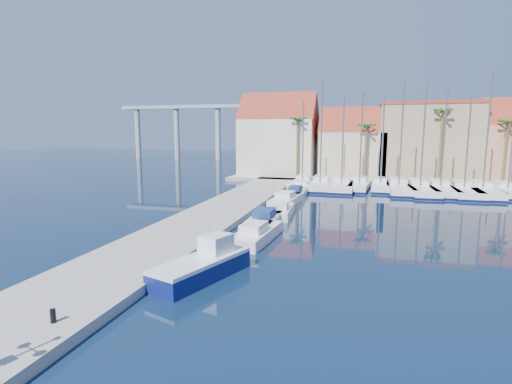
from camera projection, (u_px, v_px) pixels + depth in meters
ground at (276, 291)px, 19.75m from camera, size 260.00×260.00×0.00m
quay_west at (209, 218)px, 34.93m from camera, size 6.00×77.00×0.50m
shore_north at (404, 179)px, 62.82m from camera, size 54.00×16.00×0.50m
bollard at (53, 316)px, 15.41m from camera, size 0.22×0.22×0.54m
fishing_boat at (204, 265)px, 21.45m from camera, size 3.91×6.46×2.14m
motorboat_west_0 at (256, 234)px, 28.69m from camera, size 2.56×6.67×1.40m
motorboat_west_1 at (266, 218)px, 33.63m from camera, size 2.24×6.72×1.40m
motorboat_west_2 at (282, 210)px, 36.89m from camera, size 2.17×5.72×1.40m
motorboat_west_3 at (287, 199)px, 42.94m from camera, size 2.86×7.36×1.40m
motorboat_west_4 at (296, 193)px, 47.31m from camera, size 2.04×5.73×1.40m
motorboat_west_5 at (303, 186)px, 52.75m from camera, size 2.75×7.20×1.40m
sailboat_0 at (303, 183)px, 55.42m from camera, size 2.75×9.70×11.58m
sailboat_1 at (321, 184)px, 54.30m from camera, size 2.98×10.71×14.40m
sailboat_2 at (342, 185)px, 53.81m from camera, size 3.21×11.62×12.40m
sailboat_3 at (360, 185)px, 53.31m from camera, size 3.22×9.38×12.68m
sailboat_4 at (380, 186)px, 52.58m from camera, size 2.55×8.30×12.12m
sailboat_5 at (398, 187)px, 51.71m from camera, size 3.87×12.01×13.99m
sailboat_6 at (419, 188)px, 50.31m from camera, size 3.90×11.99×13.35m
sailboat_7 at (439, 189)px, 50.18m from camera, size 3.41×11.69×12.92m
sailboat_8 at (463, 190)px, 49.13m from camera, size 3.47×11.89×11.71m
sailboat_9 at (481, 190)px, 48.61m from camera, size 3.50×11.47×14.55m
sailboat_10 at (506, 191)px, 48.39m from camera, size 2.70×9.40×12.03m
building_0 at (279, 138)px, 66.14m from camera, size 12.30×9.00×13.50m
building_1 at (353, 146)px, 63.19m from camera, size 10.30×8.00×11.00m
building_2 at (427, 141)px, 61.11m from camera, size 14.20×10.20×11.50m
palm_0 at (298, 122)px, 59.94m from camera, size 2.60×2.60×10.15m
palm_1 at (367, 128)px, 57.46m from camera, size 2.60×2.60×9.15m
palm_2 at (443, 114)px, 54.55m from camera, size 2.60×2.60×11.15m
palm_3 at (508, 124)px, 52.68m from camera, size 2.60×2.60×9.65m
viaduct at (200, 121)px, 106.53m from camera, size 48.00×2.20×14.45m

